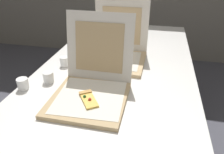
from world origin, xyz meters
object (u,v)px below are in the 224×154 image
pizza_box_middle (118,53)px  cup_white_near_center (48,77)px  cup_white_near_left (23,84)px  cup_white_mid (65,61)px  cup_white_far (98,44)px  table (115,78)px  pizza_box_front (91,87)px

pizza_box_middle → cup_white_near_center: size_ratio=6.26×
pizza_box_middle → cup_white_near_left: 0.65m
cup_white_near_center → cup_white_mid: same height
cup_white_near_left → cup_white_far: bearing=71.2°
cup_white_far → cup_white_near_left: bearing=-108.8°
table → cup_white_far: 0.45m
cup_white_near_center → cup_white_far: bearing=77.4°
table → cup_white_near_center: 0.41m
cup_white_mid → cup_white_far: 0.39m
cup_white_near_center → cup_white_near_left: size_ratio=1.00×
cup_white_mid → cup_white_near_left: bearing=-108.6°
cup_white_far → table: bearing=-60.6°
cup_white_mid → pizza_box_front: bearing=-46.9°
table → pizza_box_front: 0.31m
pizza_box_front → table: bearing=77.4°
pizza_box_middle → cup_white_far: size_ratio=6.26×
table → pizza_box_front: pizza_box_front is taller
pizza_box_front → cup_white_far: 0.69m
pizza_box_middle → cup_white_near_center: 0.51m
table → pizza_box_front: size_ratio=4.98×
pizza_box_middle → cup_white_far: bearing=135.0°
table → cup_white_mid: bearing=177.1°
cup_white_far → pizza_box_front: bearing=-77.0°
cup_white_near_center → cup_white_mid: bearing=88.7°
pizza_box_middle → cup_white_near_left: (-0.44, -0.48, -0.03)m
table → cup_white_mid: cup_white_mid is taller
table → cup_white_mid: size_ratio=35.17×
table → pizza_box_front: bearing=-102.7°
cup_white_near_left → cup_white_mid: bearing=71.4°
cup_white_near_left → cup_white_near_center: bearing=44.3°
table → cup_white_near_center: bearing=-150.1°
cup_white_near_center → cup_white_near_left: bearing=-135.7°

